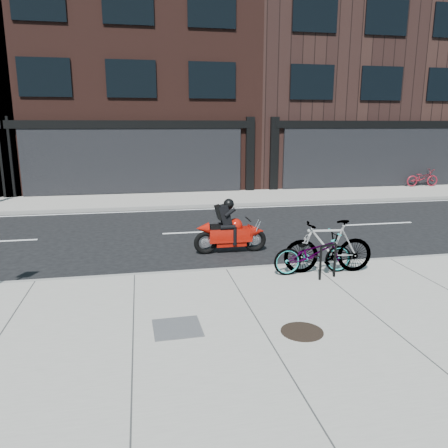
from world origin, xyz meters
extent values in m
plane|color=black|center=(0.00, 0.00, 0.00)|extent=(120.00, 120.00, 0.00)
cube|color=gray|center=(0.00, -5.00, 0.07)|extent=(60.00, 6.00, 0.13)
cube|color=gray|center=(0.00, 7.75, 0.07)|extent=(60.00, 3.50, 0.13)
cube|color=black|center=(-2.00, 14.50, 7.25)|extent=(12.00, 10.00, 14.50)
cube|color=black|center=(10.00, 14.50, 6.25)|extent=(12.00, 10.00, 12.50)
cylinder|color=black|center=(1.77, -3.01, 0.49)|extent=(0.05, 0.05, 0.71)
cylinder|color=black|center=(2.14, -2.89, 0.49)|extent=(0.05, 0.05, 0.71)
cylinder|color=black|center=(1.95, -2.95, 0.84)|extent=(0.39, 0.17, 0.05)
imported|color=gray|center=(1.77, -2.60, 0.59)|extent=(1.74, 0.61, 0.91)
imported|color=gray|center=(2.11, -2.60, 0.71)|extent=(1.97, 0.73, 1.16)
torus|color=black|center=(1.09, -0.31, 0.29)|extent=(0.61, 0.13, 0.61)
torus|color=black|center=(-0.22, -0.32, 0.29)|extent=(0.61, 0.13, 0.61)
cube|color=#9D1007|center=(0.43, -0.32, 0.48)|extent=(1.11, 0.36, 0.35)
cone|color=#9D1007|center=(1.13, -0.31, 0.53)|extent=(0.42, 0.41, 0.41)
sphere|color=#9D1007|center=(0.57, -0.32, 0.72)|extent=(0.37, 0.37, 0.37)
cube|color=black|center=(0.15, -0.32, 0.70)|extent=(0.51, 0.26, 0.11)
cylinder|color=silver|center=(-0.08, -0.15, 0.28)|extent=(0.51, 0.09, 0.08)
cube|color=black|center=(0.28, -0.32, 1.01)|extent=(0.36, 0.33, 0.54)
cube|color=black|center=(0.14, -0.32, 1.09)|extent=(0.22, 0.28, 0.37)
sphere|color=black|center=(0.39, -0.32, 1.29)|extent=(0.27, 0.27, 0.27)
imported|color=maroon|center=(12.43, 9.00, 0.57)|extent=(1.71, 0.66, 0.89)
cylinder|color=black|center=(0.57, -5.15, 0.14)|extent=(0.82, 0.82, 0.02)
cube|color=#474649|center=(-1.32, -4.66, 0.14)|extent=(0.77, 0.77, 0.02)
camera|label=1|loc=(-1.79, -11.02, 3.28)|focal=35.00mm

